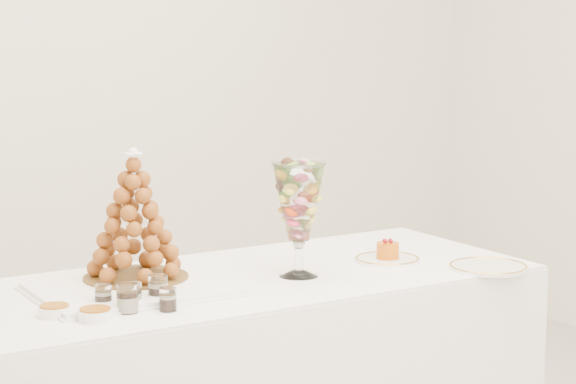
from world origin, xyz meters
TOP-DOWN VIEW (x-y plane):
  - lace_tray at (-0.45, 0.23)m, footprint 0.56×0.43m
  - macaron_vase at (0.05, 0.14)m, footprint 0.16×0.16m
  - cake_plate at (0.41, 0.16)m, footprint 0.21×0.21m
  - spare_plate at (0.61, -0.10)m, footprint 0.25×0.25m
  - verrine_a at (-0.59, 0.12)m, footprint 0.05×0.05m
  - verrine_b at (-0.52, 0.09)m, footprint 0.06×0.06m
  - verrine_c at (-0.44, 0.10)m, footprint 0.07×0.07m
  - verrine_d at (-0.56, 0.04)m, footprint 0.07×0.07m
  - verrine_e at (-0.46, -0.01)m, footprint 0.05×0.05m
  - ramekin_back at (-0.74, 0.11)m, footprint 0.09×0.09m
  - ramekin_front at (-0.66, 0.01)m, footprint 0.09×0.09m
  - croquembouche at (-0.41, 0.31)m, footprint 0.31×0.31m
  - mousse_cake at (0.41, 0.15)m, footprint 0.07×0.07m

SIDE VIEW (x-z plane):
  - cake_plate at x=0.41m, z-range 0.72..0.73m
  - spare_plate at x=0.61m, z-range 0.72..0.73m
  - lace_tray at x=-0.45m, z-range 0.72..0.73m
  - ramekin_back at x=-0.74m, z-range 0.72..0.74m
  - ramekin_front at x=-0.66m, z-range 0.72..0.74m
  - verrine_a at x=-0.59m, z-range 0.72..0.78m
  - verrine_b at x=-0.52m, z-range 0.72..0.78m
  - verrine_e at x=-0.46m, z-range 0.72..0.78m
  - mousse_cake at x=0.41m, z-range 0.72..0.78m
  - verrine_c at x=-0.44m, z-range 0.72..0.79m
  - verrine_d at x=-0.56m, z-range 0.72..0.79m
  - croquembouche at x=-0.41m, z-range 0.73..1.12m
  - macaron_vase at x=0.05m, z-range 0.77..1.11m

